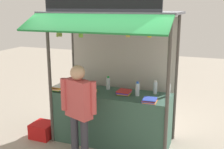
{
  "coord_description": "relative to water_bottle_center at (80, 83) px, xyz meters",
  "views": [
    {
      "loc": [
        1.73,
        -4.61,
        2.54
      ],
      "look_at": [
        0.0,
        0.0,
        1.33
      ],
      "focal_mm": 44.87,
      "sensor_mm": 36.0,
      "label": 1
    }
  ],
  "objects": [
    {
      "name": "banana_bunch_inner_left",
      "position": [
        -0.09,
        -0.53,
        1.02
      ],
      "size": [
        0.12,
        0.12,
        0.3
      ],
      "color": "#332D23"
    },
    {
      "name": "ground_plane",
      "position": [
        0.69,
        -0.06,
        -1.09
      ],
      "size": [
        20.0,
        20.0,
        0.0
      ],
      "primitive_type": "plane",
      "color": "#9E9384"
    },
    {
      "name": "vendor_person",
      "position": [
        0.43,
        -0.89,
        -0.1
      ],
      "size": [
        0.62,
        0.36,
        1.65
      ],
      "rotation": [
        0.0,
        0.0,
        2.76
      ],
      "color": "#383842",
      "rests_on": "ground"
    },
    {
      "name": "stall_structure",
      "position": [
        0.69,
        0.1,
        0.62
      ],
      "size": [
        2.35,
        1.66,
        2.8
      ],
      "color": "#4C4742",
      "rests_on": "ground"
    },
    {
      "name": "stall_counter",
      "position": [
        0.69,
        -0.06,
        -0.6
      ],
      "size": [
        2.15,
        0.75,
        0.98
      ],
      "primitive_type": "cube",
      "color": "#385B4C",
      "rests_on": "ground"
    },
    {
      "name": "banana_bunch_rightmost",
      "position": [
        0.32,
        -0.53,
        1.01
      ],
      "size": [
        0.1,
        0.1,
        0.29
      ],
      "color": "#332D23"
    },
    {
      "name": "water_bottle_center",
      "position": [
        0.0,
        0.0,
        0.0
      ],
      "size": [
        0.07,
        0.07,
        0.24
      ],
      "color": "silver",
      "rests_on": "stall_counter"
    },
    {
      "name": "banana_bunch_leftmost",
      "position": [
        1.13,
        -0.53,
        1.06
      ],
      "size": [
        0.09,
        0.09,
        0.25
      ],
      "color": "#332D23"
    },
    {
      "name": "water_bottle_mid_left",
      "position": [
        1.45,
        0.17,
        0.01
      ],
      "size": [
        0.07,
        0.07,
        0.25
      ],
      "color": "silver",
      "rests_on": "stall_counter"
    },
    {
      "name": "banana_bunch_inner_right",
      "position": [
        1.47,
        -0.53,
        1.05
      ],
      "size": [
        0.09,
        0.09,
        0.24
      ],
      "color": "#332D23"
    },
    {
      "name": "magazine_stack_far_right",
      "position": [
        0.29,
        -0.2,
        -0.09
      ],
      "size": [
        0.27,
        0.27,
        0.05
      ],
      "color": "yellow",
      "rests_on": "stall_counter"
    },
    {
      "name": "water_bottle_front_left",
      "position": [
        1.69,
        0.13,
        0.01
      ],
      "size": [
        0.07,
        0.07,
        0.25
      ],
      "color": "silver",
      "rests_on": "stall_counter"
    },
    {
      "name": "magazine_stack_front_right",
      "position": [
        1.46,
        -0.33,
        -0.08
      ],
      "size": [
        0.24,
        0.25,
        0.07
      ],
      "color": "blue",
      "rests_on": "stall_counter"
    },
    {
      "name": "water_bottle_mid_right",
      "position": [
        1.17,
        -0.05,
        0.01
      ],
      "size": [
        0.07,
        0.07,
        0.26
      ],
      "color": "silver",
      "rests_on": "stall_counter"
    },
    {
      "name": "magazine_stack_rear_center",
      "position": [
        -0.31,
        -0.24,
        -0.06
      ],
      "size": [
        0.22,
        0.3,
        0.1
      ],
      "color": "black",
      "rests_on": "stall_counter"
    },
    {
      "name": "water_bottle_left",
      "position": [
        0.54,
        0.13,
        0.01
      ],
      "size": [
        0.07,
        0.07,
        0.26
      ],
      "color": "silver",
      "rests_on": "stall_counter"
    },
    {
      "name": "magazine_stack_back_right",
      "position": [
        0.92,
        -0.04,
        -0.08
      ],
      "size": [
        0.25,
        0.28,
        0.06
      ],
      "color": "black",
      "rests_on": "stall_counter"
    },
    {
      "name": "plastic_crate",
      "position": [
        -0.66,
        -0.35,
        -0.95
      ],
      "size": [
        0.43,
        0.43,
        0.29
      ],
      "primitive_type": "cube",
      "rotation": [
        0.0,
        0.0,
        -0.02
      ],
      "color": "red",
      "rests_on": "ground"
    }
  ]
}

